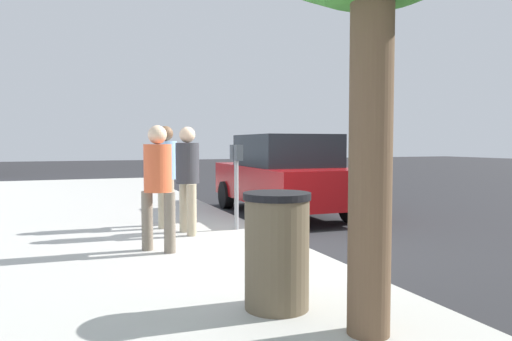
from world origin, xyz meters
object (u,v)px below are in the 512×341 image
(parking_meter, at_px, (236,169))
(pedestrian_bystander, at_px, (158,179))
(parking_officer, at_px, (166,168))
(parked_sedan_near, at_px, (283,175))
(trash_bin, at_px, (277,250))
(pedestrian_at_meter, at_px, (187,172))

(parking_meter, xyz_separation_m, pedestrian_bystander, (-1.17, 1.50, -0.05))
(parking_officer, distance_m, parked_sedan_near, 3.17)
(trash_bin, bearing_deg, parking_officer, 1.47)
(pedestrian_at_meter, xyz_separation_m, parked_sedan_near, (2.18, -2.65, -0.24))
(pedestrian_at_meter, relative_size, pedestrian_bystander, 1.01)
(parking_meter, xyz_separation_m, trash_bin, (-3.76, 0.92, -0.51))
(parking_meter, relative_size, parked_sedan_near, 0.32)
(pedestrian_at_meter, height_order, parked_sedan_near, pedestrian_at_meter)
(trash_bin, bearing_deg, pedestrian_at_meter, -1.17)
(pedestrian_at_meter, relative_size, parking_officer, 0.98)
(pedestrian_bystander, distance_m, trash_bin, 2.69)
(parking_meter, bearing_deg, parking_officer, 55.79)
(parking_meter, distance_m, pedestrian_at_meter, 0.85)
(parking_meter, bearing_deg, pedestrian_bystander, 128.07)
(pedestrian_bystander, height_order, parked_sedan_near, pedestrian_bystander)
(parking_meter, bearing_deg, parked_sedan_near, -40.89)
(parking_meter, relative_size, pedestrian_at_meter, 0.83)
(pedestrian_at_meter, distance_m, pedestrian_bystander, 1.26)
(trash_bin, bearing_deg, pedestrian_bystander, 12.57)
(pedestrian_bystander, bearing_deg, parked_sedan_near, 1.15)
(pedestrian_at_meter, xyz_separation_m, parking_officer, (0.80, 0.19, 0.03))
(parked_sedan_near, bearing_deg, parking_officer, 115.93)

